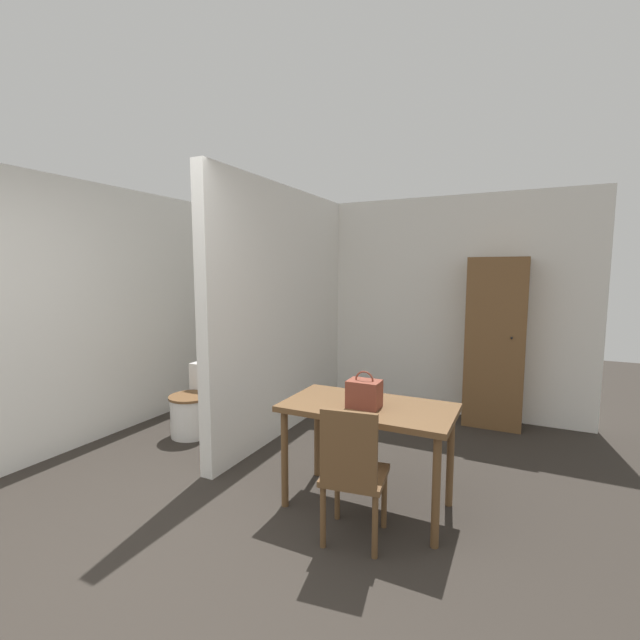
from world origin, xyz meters
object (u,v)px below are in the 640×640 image
object	(u,v)px
handbag	(364,393)
wooden_cabinet	(495,343)
toilet	(195,406)
wooden_chair	(353,471)
dining_table	(368,417)

from	to	relation	value
handbag	wooden_cabinet	bearing A→B (deg)	72.64
wooden_cabinet	toilet	bearing A→B (deg)	-149.70
handbag	wooden_chair	bearing A→B (deg)	-79.80
wooden_chair	toilet	world-z (taller)	wooden_chair
handbag	wooden_cabinet	xyz separation A→B (m)	(0.68, 2.18, 0.07)
dining_table	wooden_cabinet	world-z (taller)	wooden_cabinet
toilet	dining_table	bearing A→B (deg)	-14.28
wooden_cabinet	handbag	bearing A→B (deg)	-107.36
dining_table	handbag	xyz separation A→B (m)	(-0.01, -0.06, 0.19)
handbag	wooden_cabinet	world-z (taller)	wooden_cabinet
dining_table	handbag	size ratio (longest dim) A/B	4.62
dining_table	handbag	distance (m)	0.20
dining_table	wooden_chair	xyz separation A→B (m)	(0.06, -0.44, -0.19)
dining_table	toilet	bearing A→B (deg)	165.72
toilet	handbag	xyz separation A→B (m)	(2.04, -0.59, 0.55)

